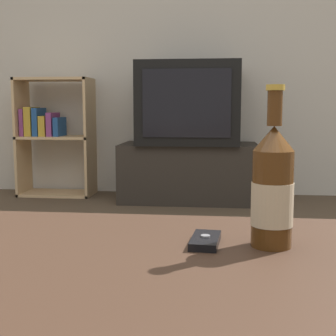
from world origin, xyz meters
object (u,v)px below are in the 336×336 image
Objects in this scene: tv_stand at (189,172)px; television at (190,104)px; cell_phone at (205,240)px; bookshelf at (51,133)px; beer_bottle at (272,189)px.

tv_stand is 1.38× the size of television.
tv_stand is at bearing 99.06° from cell_phone.
television reaches higher than bookshelf.
beer_bottle is 0.15m from cell_phone.
bookshelf is 3.19× the size of beer_bottle.
tv_stand is 3.47× the size of beer_bottle.
beer_bottle is (0.31, -2.60, -0.17)m from television.
beer_bottle is (0.31, -2.61, 0.34)m from tv_stand.
bookshelf is at bearing 117.32° from beer_bottle.
tv_stand is 2.63m from cell_phone.
television is at bearing -90.00° from tv_stand.
bookshelf is 8.58× the size of cell_phone.
bookshelf is (-1.10, 0.11, 0.28)m from tv_stand.
bookshelf is 3.01m from cell_phone.
television is 6.79× the size of cell_phone.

